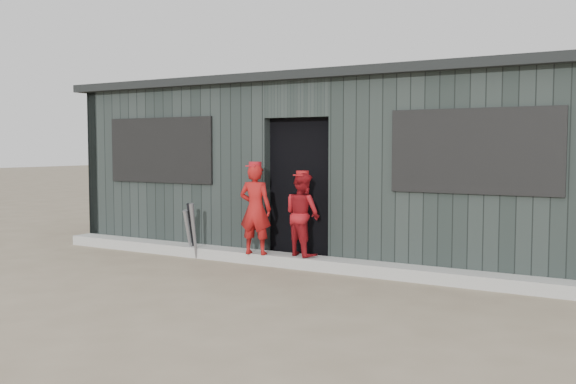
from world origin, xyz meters
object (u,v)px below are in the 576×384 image
Objects in this scene: bat_mid at (194,231)px; player_red_left at (255,209)px; bat_right at (192,230)px; player_grey_back at (325,221)px; bat_left at (188,233)px; player_red_right at (302,214)px; dugout at (343,167)px.

player_red_left is (0.99, 0.08, 0.36)m from bat_mid.
player_grey_back is at bearing 22.63° from bat_right.
bat_left is at bearing 152.12° from bat_mid.
bat_right is at bearing 27.60° from player_red_right.
dugout reaches higher than bat_right.
player_grey_back is (0.62, 0.83, -0.21)m from player_red_left.
dugout is at bearing 48.03° from bat_right.
bat_mid is 0.67× the size of player_red_left.
bat_mid is at bearing -5.82° from player_red_left.
player_red_right is at bearing 101.62° from player_grey_back.
player_red_left reaches higher than bat_right.
bat_mid is 1.06m from player_red_left.
bat_right is (-0.18, 0.17, -0.01)m from bat_mid.
dugout is at bearing 53.95° from bat_mid.
dugout is (0.42, 1.86, 0.52)m from player_red_left.
player_red_left is 1.10× the size of player_grey_back.
bat_left is 0.89× the size of bat_right.
bat_mid is 2.56m from dugout.
bat_left is 2.61m from dugout.
player_grey_back is (1.79, 0.82, 0.20)m from bat_left.
bat_mid is 0.10× the size of dugout.
dugout is (1.59, 1.77, 0.89)m from bat_right.
player_grey_back reaches higher than bat_mid.
dugout is at bearing -65.69° from player_grey_back.
bat_mid reaches higher than bat_right.
player_red_right reaches higher than bat_right.
bat_right is at bearing -131.97° from dugout.
player_red_left is at bearing 43.37° from player_red_right.
player_red_left is 0.15× the size of dugout.
player_grey_back is at bearing 24.73° from bat_left.
player_red_right is (1.60, 0.30, 0.30)m from bat_mid.
player_red_left is 1.10× the size of player_red_right.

